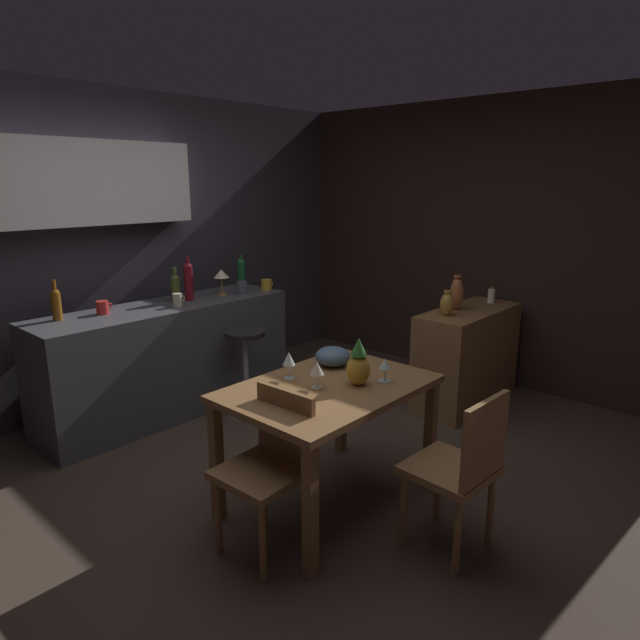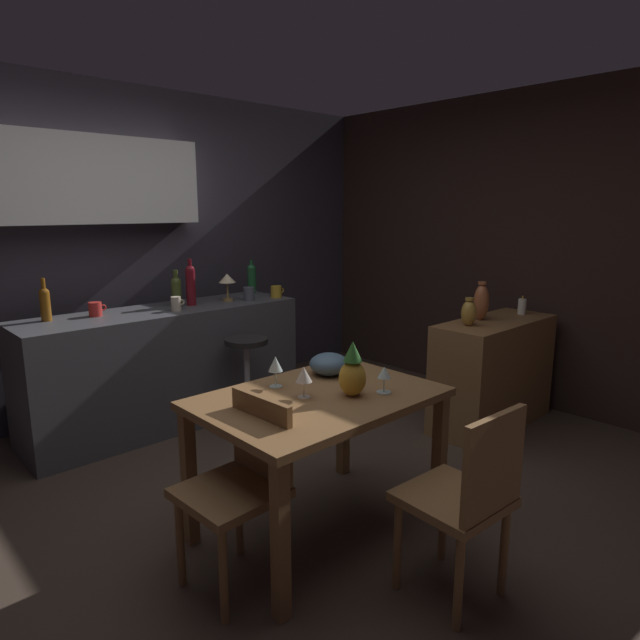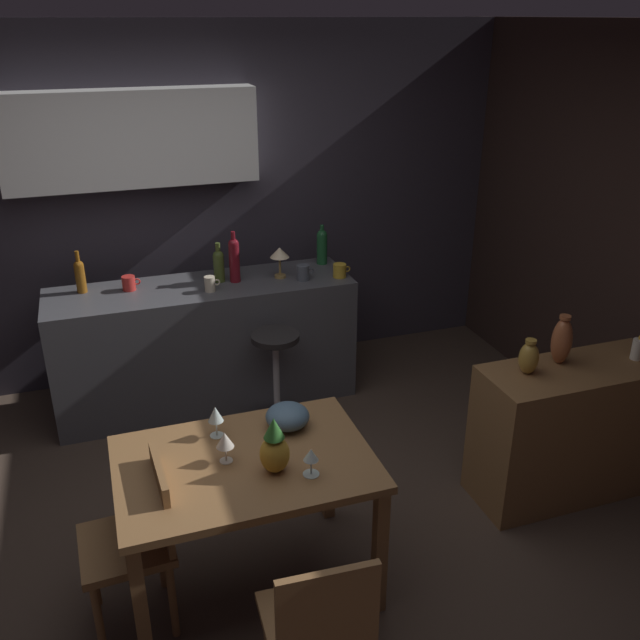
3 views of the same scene
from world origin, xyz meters
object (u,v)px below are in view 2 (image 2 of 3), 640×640
Objects in this scene: wine_glass_left at (384,374)px; wine_glass_right at (275,365)px; bar_stool at (247,381)px; pineapple_centerpiece at (352,372)px; chair_by_doorway at (467,496)px; sideboard_cabinet at (493,373)px; pillar_candle_tall at (522,306)px; cup_slate at (249,294)px; cup_cream at (176,304)px; dining_table at (319,413)px; vase_copper at (481,302)px; cup_mustard at (276,292)px; vase_brass at (469,313)px; wine_bottle_green at (252,277)px; chair_near_window at (241,482)px; fruit_bowl at (329,364)px; counter_lamp at (227,280)px; wine_glass_center at (304,375)px; cup_red at (95,309)px; wine_bottle_olive at (176,290)px; wine_bottle_amber at (45,302)px; wine_bottle_ruby at (191,283)px.

wine_glass_right is (-0.34, 0.44, 0.02)m from wine_glass_left.
bar_stool is 1.59m from pineapple_centerpiece.
pineapple_centerpiece reaches higher than chair_by_doorway.
pillar_candle_tall is (0.37, -0.01, 0.47)m from sideboard_cabinet.
cup_slate is 1.16× the size of cup_cream.
cup_slate is at bearing 64.38° from dining_table.
wine_glass_left is 0.46× the size of vase_copper.
pillar_candle_tall is (1.21, -1.60, -0.07)m from cup_mustard.
pillar_candle_tall is 0.69m from vase_brass.
chair_near_window is at bearing -127.25° from wine_bottle_green.
pillar_candle_tall reaches higher than dining_table.
fruit_bowl is 0.73× the size of wine_bottle_green.
vase_copper reaches higher than bar_stool.
counter_lamp reaches higher than wine_glass_right.
bar_stool is at bearing 140.29° from vase_copper.
wine_glass_center is at bearing -177.53° from pillar_candle_tall.
wine_glass_left is 1.09× the size of cup_red.
pineapple_centerpiece is 2.04m from wine_bottle_olive.
chair_near_window is (-0.51, -0.05, -0.17)m from dining_table.
cup_red is at bearing 171.21° from cup_mustard.
wine_bottle_amber is 1.43× the size of vase_brass.
sideboard_cabinet is 5.42× the size of vase_brass.
counter_lamp is 2.00m from vase_copper.
cup_red is (-0.44, 2.73, 0.47)m from chair_by_doorway.
wine_glass_left is at bearing -168.74° from sideboard_cabinet.
wine_bottle_amber reaches higher than cup_slate.
wine_bottle_ruby is 0.49m from cup_slate.
wine_glass_center is 1.72m from vase_brass.
pillar_candle_tall is at bearing -42.10° from wine_bottle_ruby.
cup_slate reaches higher than wine_glass_left.
cup_slate reaches higher than cup_cream.
bar_stool is 0.78m from cup_cream.
cup_mustard is (0.73, -0.15, -0.12)m from wine_bottle_ruby.
wine_bottle_amber is 3.51m from pillar_candle_tall.
wine_bottle_olive is at bearing 133.35° from vase_copper.
pineapple_centerpiece reaches higher than pillar_candle_tall.
bar_stool is at bearing 65.78° from wine_glass_center.
cup_mustard reaches higher than pillar_candle_tall.
cup_mustard is at bearing -13.07° from wine_bottle_olive.
bar_stool is at bearing 145.79° from pillar_candle_tall.
cup_slate reaches higher than dining_table.
vase_copper reaches higher than chair_near_window.
wine_bottle_olive is 1.38× the size of vase_brass.
vase_brass is at bearing 5.27° from wine_glass_center.
chair_by_doorway is at bearing -153.34° from sideboard_cabinet.
vase_brass is (0.52, -1.54, -0.03)m from cup_mustard.
vase_brass is at bearing -60.84° from counter_lamp.
cup_slate is at bearing 58.62° from wine_glass_right.
sideboard_cabinet is at bearing -35.82° from wine_bottle_amber.
chair_near_window is 2.98× the size of wine_bottle_olive.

